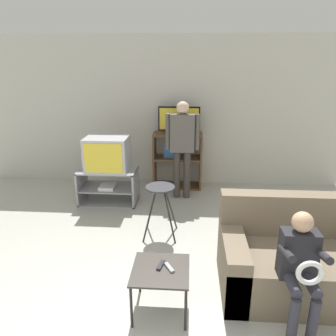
{
  "coord_description": "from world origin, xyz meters",
  "views": [
    {
      "loc": [
        0.53,
        -1.59,
        2.2
      ],
      "look_at": [
        0.26,
        2.3,
        0.9
      ],
      "focal_mm": 35.0,
      "sensor_mm": 36.0,
      "label": 1
    }
  ],
  "objects_px": {
    "couch": "(299,261)",
    "person_standing_adult": "(182,141)",
    "media_shelf": "(177,160)",
    "tv_stand": "(109,186)",
    "remote_control_black": "(161,265)",
    "television_main": "(107,154)",
    "folding_stool": "(160,196)",
    "remote_control_white": "(169,268)",
    "television_flat": "(179,121)",
    "snack_table": "(161,274)",
    "person_seated_child": "(300,264)"
  },
  "relations": [
    {
      "from": "couch",
      "to": "person_standing_adult",
      "type": "relative_size",
      "value": 0.96
    },
    {
      "from": "media_shelf",
      "to": "tv_stand",
      "type": "bearing_deg",
      "value": -145.76
    },
    {
      "from": "remote_control_black",
      "to": "tv_stand",
      "type": "bearing_deg",
      "value": 127.78
    },
    {
      "from": "television_main",
      "to": "folding_stool",
      "type": "bearing_deg",
      "value": -47.57
    },
    {
      "from": "remote_control_white",
      "to": "remote_control_black",
      "type": "bearing_deg",
      "value": 129.15
    },
    {
      "from": "media_shelf",
      "to": "folding_stool",
      "type": "height_order",
      "value": "media_shelf"
    },
    {
      "from": "tv_stand",
      "to": "person_standing_adult",
      "type": "distance_m",
      "value": 1.38
    },
    {
      "from": "remote_control_white",
      "to": "person_standing_adult",
      "type": "distance_m",
      "value": 2.64
    },
    {
      "from": "television_flat",
      "to": "folding_stool",
      "type": "bearing_deg",
      "value": -95.38
    },
    {
      "from": "snack_table",
      "to": "media_shelf",
      "type": "bearing_deg",
      "value": 89.65
    },
    {
      "from": "television_main",
      "to": "person_standing_adult",
      "type": "bearing_deg",
      "value": 13.18
    },
    {
      "from": "folding_stool",
      "to": "remote_control_black",
      "type": "bearing_deg",
      "value": -84.6
    },
    {
      "from": "remote_control_white",
      "to": "media_shelf",
      "type": "bearing_deg",
      "value": 61.42
    },
    {
      "from": "tv_stand",
      "to": "remote_control_black",
      "type": "relative_size",
      "value": 6.29
    },
    {
      "from": "couch",
      "to": "television_flat",
      "type": "bearing_deg",
      "value": 115.62
    },
    {
      "from": "remote_control_white",
      "to": "tv_stand",
      "type": "bearing_deg",
      "value": 86.13
    },
    {
      "from": "snack_table",
      "to": "remote_control_black",
      "type": "distance_m",
      "value": 0.07
    },
    {
      "from": "television_main",
      "to": "couch",
      "type": "xyz_separation_m",
      "value": [
        2.37,
        -1.94,
        -0.51
      ]
    },
    {
      "from": "television_flat",
      "to": "person_seated_child",
      "type": "relative_size",
      "value": 0.68
    },
    {
      "from": "snack_table",
      "to": "couch",
      "type": "distance_m",
      "value": 1.39
    },
    {
      "from": "tv_stand",
      "to": "snack_table",
      "type": "xyz_separation_m",
      "value": [
        1.05,
        -2.35,
        0.12
      ]
    },
    {
      "from": "person_standing_adult",
      "to": "remote_control_black",
      "type": "bearing_deg",
      "value": -92.58
    },
    {
      "from": "folding_stool",
      "to": "television_flat",
      "type": "bearing_deg",
      "value": 84.62
    },
    {
      "from": "media_shelf",
      "to": "remote_control_black",
      "type": "relative_size",
      "value": 6.82
    },
    {
      "from": "media_shelf",
      "to": "remote_control_black",
      "type": "xyz_separation_m",
      "value": [
        -0.02,
        -3.03,
        -0.06
      ]
    },
    {
      "from": "snack_table",
      "to": "remote_control_white",
      "type": "bearing_deg",
      "value": 9.97
    },
    {
      "from": "tv_stand",
      "to": "person_seated_child",
      "type": "xyz_separation_m",
      "value": [
        2.2,
        -2.46,
        0.35
      ]
    },
    {
      "from": "remote_control_black",
      "to": "couch",
      "type": "bearing_deg",
      "value": 28.27
    },
    {
      "from": "couch",
      "to": "person_seated_child",
      "type": "relative_size",
      "value": 1.45
    },
    {
      "from": "person_standing_adult",
      "to": "folding_stool",
      "type": "bearing_deg",
      "value": -100.68
    },
    {
      "from": "remote_control_black",
      "to": "snack_table",
      "type": "bearing_deg",
      "value": -72.74
    },
    {
      "from": "television_flat",
      "to": "remote_control_white",
      "type": "height_order",
      "value": "television_flat"
    },
    {
      "from": "folding_stool",
      "to": "person_standing_adult",
      "type": "bearing_deg",
      "value": 79.32
    },
    {
      "from": "tv_stand",
      "to": "folding_stool",
      "type": "xyz_separation_m",
      "value": [
        0.93,
        -1.0,
        0.29
      ]
    },
    {
      "from": "snack_table",
      "to": "remote_control_white",
      "type": "relative_size",
      "value": 3.52
    },
    {
      "from": "television_flat",
      "to": "remote_control_black",
      "type": "relative_size",
      "value": 4.94
    },
    {
      "from": "television_main",
      "to": "media_shelf",
      "type": "bearing_deg",
      "value": 35.01
    },
    {
      "from": "remote_control_black",
      "to": "couch",
      "type": "relative_size",
      "value": 0.09
    },
    {
      "from": "television_flat",
      "to": "remote_control_white",
      "type": "bearing_deg",
      "value": -89.31
    },
    {
      "from": "television_main",
      "to": "remote_control_white",
      "type": "relative_size",
      "value": 4.49
    },
    {
      "from": "snack_table",
      "to": "remote_control_white",
      "type": "distance_m",
      "value": 0.1
    },
    {
      "from": "television_main",
      "to": "media_shelf",
      "type": "relative_size",
      "value": 0.66
    },
    {
      "from": "television_main",
      "to": "person_seated_child",
      "type": "relative_size",
      "value": 0.62
    },
    {
      "from": "remote_control_black",
      "to": "couch",
      "type": "xyz_separation_m",
      "value": [
        1.33,
        0.36,
        -0.14
      ]
    },
    {
      "from": "tv_stand",
      "to": "folding_stool",
      "type": "relative_size",
      "value": 1.32
    },
    {
      "from": "remote_control_black",
      "to": "media_shelf",
      "type": "bearing_deg",
      "value": 102.9
    },
    {
      "from": "remote_control_black",
      "to": "person_standing_adult",
      "type": "xyz_separation_m",
      "value": [
        0.12,
        2.56,
        0.51
      ]
    },
    {
      "from": "remote_control_black",
      "to": "person_seated_child",
      "type": "relative_size",
      "value": 0.14
    },
    {
      "from": "couch",
      "to": "remote_control_white",
      "type": "bearing_deg",
      "value": -162.85
    },
    {
      "from": "folding_stool",
      "to": "remote_control_white",
      "type": "relative_size",
      "value": 4.78
    }
  ]
}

